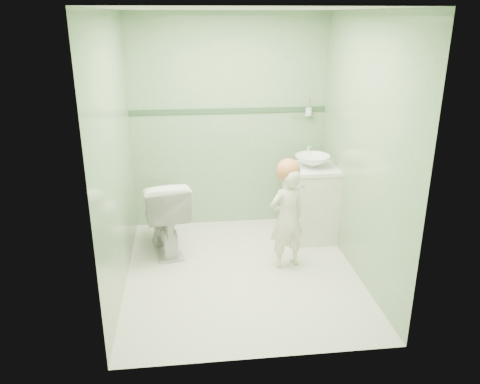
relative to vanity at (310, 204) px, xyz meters
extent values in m
plane|color=silver|center=(-0.84, -0.70, -0.40)|extent=(2.50, 2.50, 0.00)
cube|color=#77A575|center=(-0.84, 0.55, 0.80)|extent=(2.20, 0.04, 2.40)
cube|color=#77A575|center=(-0.84, -1.95, 0.80)|extent=(2.20, 0.04, 2.40)
cube|color=#77A575|center=(-1.94, -0.70, 0.80)|extent=(0.04, 2.50, 2.40)
cube|color=#77A575|center=(0.26, -0.70, 0.80)|extent=(0.04, 2.50, 2.40)
plane|color=white|center=(-0.84, -0.70, 2.00)|extent=(2.50, 2.50, 0.00)
cube|color=#345436|center=(-0.84, 0.54, 0.95)|extent=(2.20, 0.02, 0.05)
cube|color=beige|center=(0.00, 0.00, 0.00)|extent=(0.52, 0.50, 0.80)
cube|color=white|center=(0.00, 0.00, 0.41)|extent=(0.54, 0.52, 0.04)
imported|color=white|center=(0.00, 0.00, 0.49)|extent=(0.37, 0.37, 0.13)
cylinder|color=silver|center=(0.00, 0.20, 0.55)|extent=(0.03, 0.03, 0.18)
cylinder|color=silver|center=(0.00, 0.15, 0.63)|extent=(0.02, 0.12, 0.02)
cylinder|color=silver|center=(0.00, 0.50, 0.88)|extent=(0.26, 0.02, 0.02)
cylinder|color=silver|center=(0.06, 0.48, 0.93)|extent=(0.07, 0.07, 0.09)
cylinder|color=#864FA8|center=(0.06, 0.47, 1.00)|extent=(0.01, 0.01, 0.17)
cylinder|color=#B72F35|center=(0.07, 0.49, 1.00)|extent=(0.01, 0.01, 0.17)
imported|color=white|center=(-1.58, -0.11, 0.00)|extent=(0.59, 0.86, 0.81)
imported|color=beige|center=(-0.39, -0.60, 0.11)|extent=(0.43, 0.35, 1.02)
sphere|color=#C27243|center=(-0.39, -0.58, 0.59)|extent=(0.23, 0.23, 0.23)
cylinder|color=#069565|center=(-0.27, -0.70, 0.46)|extent=(0.03, 0.14, 0.06)
cube|color=white|center=(-0.35, -0.67, 0.50)|extent=(0.03, 0.02, 0.02)
camera|label=1|loc=(-1.34, -4.78, 1.95)|focal=36.01mm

